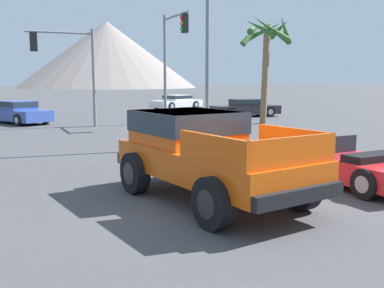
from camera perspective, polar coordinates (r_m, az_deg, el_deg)
The scene contains 11 objects.
ground_plane at distance 9.03m, azimuth 3.48°, elevation -7.56°, with size 320.00×320.00×0.00m, color #424244.
orange_pickup_truck at distance 9.27m, azimuth 1.35°, elevation -0.63°, with size 2.94×5.14×1.78m.
red_convertible_car at distance 11.33m, azimuth 19.18°, elevation -2.60°, with size 2.10×4.25×1.06m.
parked_car_dark at distance 29.99m, azimuth 6.81°, elevation 4.61°, with size 4.59×1.98×1.16m.
parked_car_blue at distance 27.06m, azimuth -21.22°, elevation 3.81°, with size 3.54×4.63×1.26m.
parked_car_white at distance 37.89m, azimuth -1.96°, elevation 5.40°, with size 4.93×3.44×1.15m.
traffic_light_main at distance 23.81m, azimuth -2.48°, elevation 12.10°, with size 0.38×3.27×5.88m.
traffic_light_crosswalk at distance 23.82m, azimuth -15.65°, elevation 10.44°, with size 3.35×0.38×5.01m.
street_lamp_post at distance 16.30m, azimuth 2.01°, elevation 17.67°, with size 0.90×0.24×8.68m.
palm_tree_tall at distance 25.39m, azimuth 9.41°, elevation 12.57°, with size 2.97×3.23×5.81m.
distant_mountain_range at distance 135.49m, azimuth -22.99°, elevation 10.30°, with size 128.71×55.01×20.46m.
Camera 1 is at (-3.98, -7.73, 2.45)m, focal length 42.00 mm.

